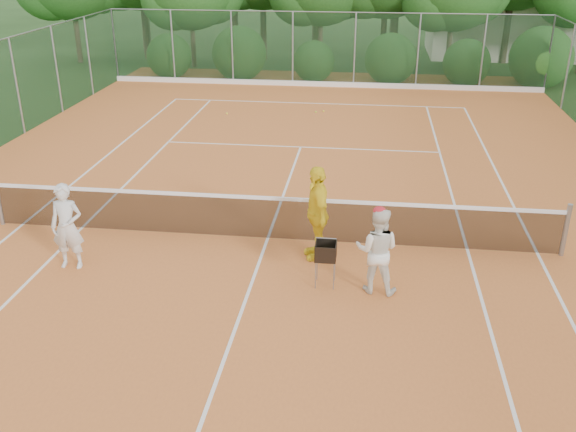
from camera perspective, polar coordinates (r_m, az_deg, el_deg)
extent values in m
plane|color=#204117|center=(13.52, -1.82, -2.11)|extent=(120.00, 120.00, 0.00)
cube|color=orange|center=(13.51, -1.82, -2.07)|extent=(18.00, 36.00, 0.02)
cube|color=beige|center=(36.95, 18.93, 15.72)|extent=(8.00, 5.00, 3.00)
cylinder|color=gray|center=(13.72, 23.45, -1.16)|extent=(0.10, 0.10, 1.10)
cube|color=black|center=(13.32, -1.85, -0.25)|extent=(11.87, 0.03, 0.86)
cube|color=white|center=(13.13, -1.87, 1.60)|extent=(11.87, 0.04, 0.07)
imported|color=silver|center=(12.75, -19.04, -0.90)|extent=(0.63, 0.44, 1.68)
imported|color=white|center=(11.35, 7.92, -3.04)|extent=(0.85, 0.71, 1.60)
ellipsoid|color=red|center=(11.03, 8.14, 0.48)|extent=(0.22, 0.22, 0.14)
imported|color=yellow|center=(12.40, 2.59, 0.31)|extent=(0.75, 1.19, 1.89)
cylinder|color=gray|center=(11.56, 2.46, -5.30)|extent=(0.02, 0.02, 0.53)
cylinder|color=gray|center=(11.83, 4.18, -4.63)|extent=(0.02, 0.02, 0.53)
cube|color=black|center=(11.50, 3.38, -3.13)|extent=(0.37, 0.37, 0.31)
sphere|color=yellow|center=(23.19, -5.45, 9.06)|extent=(0.07, 0.07, 0.07)
sphere|color=#A7C52E|center=(23.32, 2.49, 9.23)|extent=(0.07, 0.07, 0.07)
sphere|color=yellow|center=(23.45, 3.18, 9.30)|extent=(0.07, 0.07, 0.07)
cube|color=white|center=(24.68, 2.54, 9.97)|extent=(11.03, 0.06, 0.01)
cube|color=white|center=(15.30, -22.56, -0.74)|extent=(0.06, 23.77, 0.01)
cube|color=white|center=(13.82, 21.30, -3.14)|extent=(0.06, 23.77, 0.01)
cube|color=white|center=(14.68, -17.88, -1.04)|extent=(0.06, 23.77, 0.01)
cube|color=white|center=(13.54, 15.66, -2.90)|extent=(0.06, 23.77, 0.01)
cube|color=white|center=(19.42, 1.13, 6.15)|extent=(8.23, 0.06, 0.01)
cube|color=white|center=(13.51, -1.82, -2.02)|extent=(0.06, 12.80, 0.01)
cube|color=#19381E|center=(27.43, 3.18, 14.55)|extent=(18.00, 0.02, 3.00)
cylinder|color=gray|center=(29.47, -15.14, 14.44)|extent=(0.07, 0.07, 3.00)
cylinder|color=gray|center=(28.25, 22.21, 13.16)|extent=(0.07, 0.07, 3.00)
cylinder|color=gray|center=(29.47, -15.14, 14.44)|extent=(0.07, 0.07, 3.00)
cylinder|color=gray|center=(28.25, 22.21, 13.16)|extent=(0.07, 0.07, 3.00)
cylinder|color=brown|center=(34.45, -18.34, 15.92)|extent=(0.26, 0.26, 3.75)
cylinder|color=brown|center=(34.67, -12.65, 17.10)|extent=(0.30, 0.30, 4.40)
cylinder|color=brown|center=(31.95, -8.48, 15.79)|extent=(0.22, 0.22, 3.20)
cylinder|color=brown|center=(33.65, -2.22, 17.53)|extent=(0.31, 0.31, 4.50)
cylinder|color=brown|center=(31.87, 2.89, 16.26)|extent=(0.24, 0.24, 3.50)
cylinder|color=brown|center=(32.24, 8.53, 16.66)|extent=(0.28, 0.28, 4.10)
cylinder|color=brown|center=(31.29, 14.21, 15.37)|extent=(0.23, 0.23, 3.40)
cylinder|color=brown|center=(34.32, 19.03, 16.57)|extent=(0.32, 0.32, 4.65)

